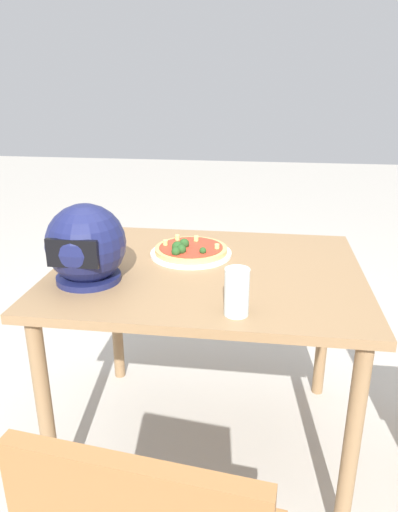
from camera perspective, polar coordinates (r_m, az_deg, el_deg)
The scene contains 6 objects.
ground_plane at distance 2.06m, azimuth 0.90°, elevation -21.08°, with size 14.00×14.00×0.00m, color #B2ADA3.
dining_table at distance 1.70m, azimuth 1.02°, elevation -4.29°, with size 1.07×0.87×0.75m.
pizza_plate at distance 1.78m, azimuth -0.97°, elevation 0.31°, with size 0.31×0.31×0.01m, color white.
pizza at distance 1.77m, azimuth -1.13°, elevation 0.84°, with size 0.27×0.27×0.06m.
motorcycle_helmet at distance 1.55m, azimuth -13.49°, elevation 1.28°, with size 0.26×0.26×0.26m.
drinking_glass at distance 1.31m, azimuth 4.58°, elevation -4.35°, with size 0.07×0.07×0.14m, color silver.
Camera 1 is at (-0.18, 1.53, 1.36)m, focal length 33.12 mm.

